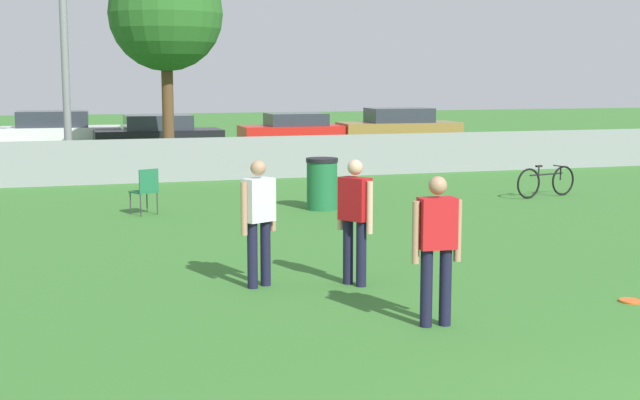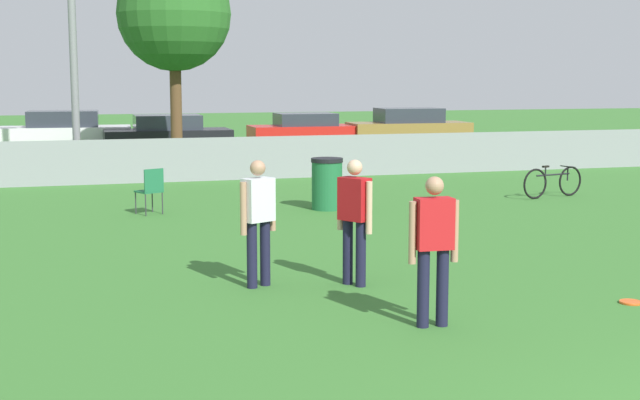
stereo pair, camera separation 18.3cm
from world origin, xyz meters
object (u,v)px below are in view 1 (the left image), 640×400
parked_car_white (54,133)px  tree_near_pole (166,15)px  frisbee_disc (630,301)px  folding_chair_sideline (146,188)px  player_defender_red (355,214)px  trash_bin (322,184)px  parked_car_red (296,130)px  parked_car_tan (399,128)px  player_thrower_red (437,241)px  bicycle_sideline (546,181)px  parked_car_dark (158,135)px  player_receiver_white (259,215)px  light_pole (63,3)px

parked_car_white → tree_near_pole: bearing=-62.8°
frisbee_disc → folding_chair_sideline: folding_chair_sideline is taller
player_defender_red → folding_chair_sideline: 6.91m
trash_bin → parked_car_red: bearing=76.1°
parked_car_red → parked_car_tan: 3.98m
player_thrower_red → frisbee_disc: bearing=8.4°
trash_bin → parked_car_tan: bearing=62.3°
folding_chair_sideline → parked_car_white: parked_car_white is taller
player_defender_red → folding_chair_sideline: size_ratio=1.80×
player_defender_red → parked_car_tan: size_ratio=0.35×
bicycle_sideline → parked_car_tan: bearing=66.7°
frisbee_disc → tree_near_pole: bearing=100.9°
tree_near_pole → bicycle_sideline: size_ratio=3.53×
player_thrower_red → parked_car_white: player_thrower_red is taller
player_thrower_red → parked_car_tan: (9.04, 22.92, -0.22)m
player_defender_red → parked_car_dark: bearing=148.3°
frisbee_disc → bicycle_sideline: bearing=64.5°
parked_car_red → trash_bin: bearing=-102.7°
bicycle_sideline → parked_car_white: 17.89m
trash_bin → parked_car_white: size_ratio=0.22×
player_receiver_white → parked_car_tan: bearing=36.4°
player_receiver_white → parked_car_white: bearing=69.0°
trash_bin → parked_car_red: (3.70, 14.91, 0.14)m
player_receiver_white → bicycle_sideline: size_ratio=0.96×
player_defender_red → folding_chair_sideline: (-1.86, 6.64, -0.40)m
trash_bin → parked_car_dark: 13.40m
player_receiver_white → parked_car_white: 21.18m
folding_chair_sideline → trash_bin: size_ratio=0.87×
player_defender_red → frisbee_disc: player_defender_red is taller
light_pole → parked_car_red: bearing=41.7°
light_pole → folding_chair_sideline: 8.30m
folding_chair_sideline → parked_car_red: size_ratio=0.22×
player_thrower_red → bicycle_sideline: player_thrower_red is taller
player_defender_red → folding_chair_sideline: player_defender_red is taller
player_thrower_red → player_receiver_white: size_ratio=1.00×
parked_car_white → parked_car_dark: bearing=-23.3°
player_receiver_white → trash_bin: size_ratio=1.56×
trash_bin → parked_car_dark: parked_car_dark is taller
trash_bin → bicycle_sideline: bearing=3.1°
player_defender_red → bicycle_sideline: bearing=102.5°
frisbee_disc → parked_car_white: (-6.13, 23.13, 0.70)m
bicycle_sideline → parked_car_tan: (2.41, 14.29, 0.35)m
frisbee_disc → player_defender_red: bearing=147.6°
player_receiver_white → bicycle_sideline: (8.00, 6.34, -0.57)m
player_thrower_red → folding_chair_sideline: player_thrower_red is taller
tree_near_pole → parked_car_tan: tree_near_pole is taller
bicycle_sideline → player_receiver_white: bearing=-155.3°
tree_near_pole → parked_car_dark: bearing=86.0°
tree_near_pole → player_thrower_red: tree_near_pole is taller
player_receiver_white → bicycle_sideline: 10.22m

